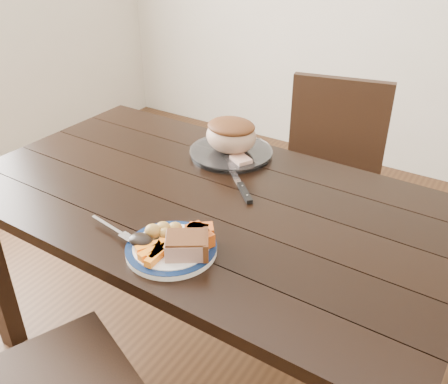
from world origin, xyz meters
The scene contains 15 objects.
ground centered at (0.00, 0.00, 0.00)m, with size 4.00×4.00×0.00m, color #472B16.
dining_table centered at (0.00, 0.00, 0.66)m, with size 1.62×0.93×0.75m.
chair_far centered at (0.15, 0.74, 0.52)m, with size 0.50×0.51×0.93m.
dinner_plate centered at (0.08, -0.29, 0.76)m, with size 0.25×0.25×0.02m, color white.
plate_rim centered at (0.08, -0.29, 0.77)m, with size 0.25×0.25×0.02m, color #0D1F44.
serving_platter centered at (-0.09, 0.29, 0.76)m, with size 0.30×0.30×0.02m, color white.
pork_slice centered at (0.14, -0.30, 0.79)m, with size 0.11×0.08×0.05m, color tan.
roasted_potatoes centered at (0.04, -0.27, 0.79)m, with size 0.09×0.09×0.04m.
carrot_batons centered at (0.07, -0.35, 0.78)m, with size 0.08×0.11×0.02m.
pumpkin_wedges centered at (0.13, -0.23, 0.79)m, with size 0.10×0.09×0.04m.
dark_mushroom centered at (0.01, -0.33, 0.79)m, with size 0.07×0.05×0.03m, color black.
fork centered at (-0.10, -0.32, 0.77)m, with size 0.18×0.05×0.00m.
roast_joint centered at (-0.09, 0.29, 0.83)m, with size 0.19×0.16×0.12m, color tan.
cut_slice centered at (-0.01, 0.24, 0.78)m, with size 0.07×0.06×0.02m, color tan.
carving_knife centered at (0.07, 0.10, 0.76)m, with size 0.24×0.24×0.01m.
Camera 1 is at (0.78, -1.13, 1.58)m, focal length 40.00 mm.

